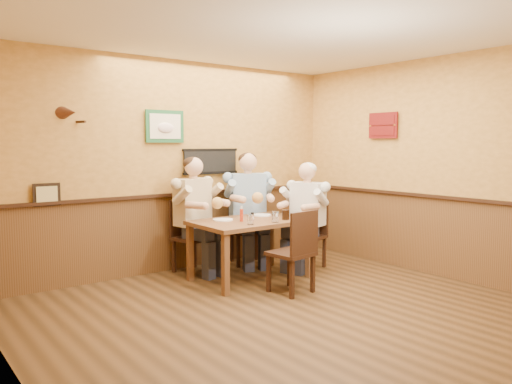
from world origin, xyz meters
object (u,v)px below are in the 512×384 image
at_px(water_glass_mid, 275,217).
at_px(salt_shaker, 242,217).
at_px(hot_sauce_bottle, 242,214).
at_px(dining_table, 250,227).
at_px(chair_back_right, 248,229).
at_px(chair_right_end, 308,235).
at_px(pepper_shaker, 252,216).
at_px(water_glass_left, 251,220).
at_px(diner_blue_polo, 248,214).
at_px(cola_tumbler, 286,215).
at_px(diner_tan_shirt, 193,221).
at_px(chair_near_side, 291,251).
at_px(chair_back_left, 193,236).
at_px(diner_white_elder, 308,221).

bearing_deg(water_glass_mid, salt_shaker, 123.36).
xyz_separation_m(water_glass_mid, hot_sauce_bottle, (-0.28, 0.30, 0.02)).
xyz_separation_m(dining_table, chair_back_right, (0.46, 0.67, -0.16)).
relative_size(chair_right_end, pepper_shaker, 9.17).
distance_m(chair_back_right, water_glass_left, 1.21).
xyz_separation_m(diner_blue_polo, cola_tumbler, (-0.09, -0.93, 0.11)).
bearing_deg(cola_tumbler, diner_tan_shirt, 127.69).
height_order(chair_near_side, cola_tumbler, chair_near_side).
xyz_separation_m(chair_back_left, diner_tan_shirt, (0.00, 0.00, 0.21)).
xyz_separation_m(hot_sauce_bottle, salt_shaker, (0.05, 0.05, -0.04)).
xyz_separation_m(dining_table, chair_back_left, (-0.40, 0.73, -0.18)).
height_order(chair_right_end, diner_white_elder, diner_white_elder).
bearing_deg(diner_white_elder, chair_near_side, -70.11).
distance_m(water_glass_mid, hot_sauce_bottle, 0.42).
xyz_separation_m(chair_back_left, hot_sauce_bottle, (0.24, -0.76, 0.36)).
height_order(diner_blue_polo, pepper_shaker, diner_blue_polo).
relative_size(chair_back_right, chair_near_side, 1.04).
height_order(water_glass_left, hot_sauce_bottle, hot_sauce_bottle).
relative_size(chair_near_side, diner_blue_polo, 0.68).
relative_size(diner_tan_shirt, diner_blue_polo, 0.97).
bearing_deg(pepper_shaker, water_glass_mid, -65.72).
relative_size(dining_table, diner_tan_shirt, 1.02).
bearing_deg(diner_blue_polo, dining_table, -103.53).
bearing_deg(diner_blue_polo, diner_white_elder, -34.17).
xyz_separation_m(diner_blue_polo, salt_shaker, (-0.57, -0.65, 0.09)).
bearing_deg(chair_back_left, diner_tan_shirt, 0.00).
xyz_separation_m(chair_right_end, water_glass_left, (-1.16, -0.25, 0.35)).
height_order(chair_back_right, diner_blue_polo, diner_blue_polo).
relative_size(diner_tan_shirt, salt_shaker, 16.23).
bearing_deg(diner_white_elder, hot_sauce_bottle, -107.27).
relative_size(chair_back_right, salt_shaker, 11.72).
bearing_deg(chair_back_left, salt_shaker, -78.84).
distance_m(chair_back_right, chair_near_side, 1.47).
bearing_deg(diner_blue_polo, chair_back_right, 0.00).
height_order(water_glass_mid, hot_sauce_bottle, hot_sauce_bottle).
xyz_separation_m(cola_tumbler, salt_shaker, (-0.47, 0.28, -0.02)).
bearing_deg(water_glass_left, chair_back_right, 55.20).
height_order(diner_white_elder, cola_tumbler, diner_white_elder).
relative_size(chair_near_side, diner_tan_shirt, 0.70).
bearing_deg(chair_back_left, cola_tumbler, -63.39).
bearing_deg(diner_blue_polo, hot_sauce_bottle, -110.52).
relative_size(chair_back_right, cola_tumbler, 7.98).
height_order(chair_back_right, hot_sauce_bottle, chair_back_right).
xyz_separation_m(dining_table, diner_tan_shirt, (-0.40, 0.73, 0.03)).
relative_size(diner_blue_polo, water_glass_left, 12.16).
distance_m(diner_tan_shirt, cola_tumbler, 1.25).
bearing_deg(diner_blue_polo, water_glass_mid, -87.64).
bearing_deg(cola_tumbler, chair_right_end, 20.87).
height_order(chair_back_left, diner_tan_shirt, diner_tan_shirt).
distance_m(dining_table, diner_white_elder, 0.95).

